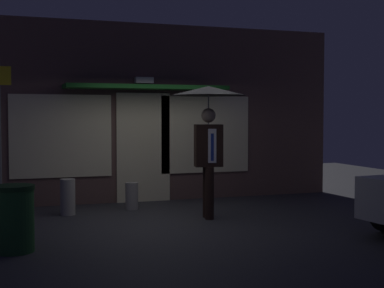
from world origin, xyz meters
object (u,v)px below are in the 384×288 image
Objects in this scene: sidewalk_bollard at (132,196)px; trash_bin at (14,218)px; person_with_umbrella at (208,114)px; sidewalk_bollard_2 at (68,197)px.

trash_bin reaches higher than sidewalk_bollard.
trash_bin is at bearing -128.45° from sidewalk_bollard.
person_with_umbrella is at bearing -51.88° from sidewalk_bollard.
sidewalk_bollard is at bearing 51.55° from trash_bin.
person_with_umbrella is 2.87m from sidewalk_bollard_2.
sidewalk_bollard is at bearing 136.86° from person_with_umbrella.
sidewalk_bollard is 3.47m from trash_bin.
sidewalk_bollard_2 is 0.74× the size of trash_bin.
sidewalk_bollard_2 is 2.68m from trash_bin.
sidewalk_bollard is at bearing 10.15° from sidewalk_bollard_2.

